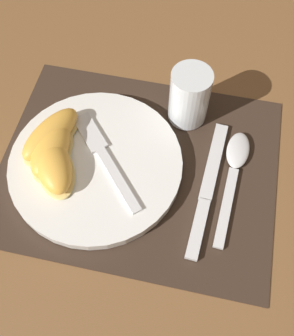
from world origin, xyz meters
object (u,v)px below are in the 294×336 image
(spoon, at_px, (235,165))
(citrus_wedge_1, at_px, (51,150))
(plate, at_px, (96,164))
(fork, at_px, (103,153))
(citrus_wedge_0, at_px, (51,135))
(citrus_wedge_2, at_px, (53,165))
(juice_glass, at_px, (189,99))
(knife, at_px, (207,190))

(spoon, xyz_separation_m, citrus_wedge_1, (-0.26, -0.05, 0.03))
(plate, distance_m, fork, 0.02)
(citrus_wedge_0, distance_m, citrus_wedge_2, 0.05)
(plate, relative_size, citrus_wedge_1, 2.49)
(spoon, height_order, citrus_wedge_2, citrus_wedge_2)
(juice_glass, relative_size, citrus_wedge_2, 0.81)
(knife, xyz_separation_m, spoon, (0.03, 0.05, 0.00))
(knife, xyz_separation_m, citrus_wedge_2, (-0.22, -0.02, 0.03))
(fork, relative_size, citrus_wedge_0, 1.24)
(fork, relative_size, citrus_wedge_2, 1.30)
(citrus_wedge_0, xyz_separation_m, citrus_wedge_1, (0.01, -0.02, 0.00))
(spoon, bearing_deg, knife, -125.11)
(knife, relative_size, citrus_wedge_2, 1.93)
(fork, bearing_deg, juice_glass, 44.89)
(citrus_wedge_1, relative_size, citrus_wedge_2, 0.89)
(plate, bearing_deg, citrus_wedge_1, -178.23)
(knife, relative_size, spoon, 1.17)
(juice_glass, xyz_separation_m, knife, (0.05, -0.13, -0.04))
(fork, distance_m, citrus_wedge_2, 0.07)
(plate, relative_size, spoon, 1.34)
(juice_glass, bearing_deg, fork, -135.11)
(juice_glass, bearing_deg, citrus_wedge_2, -138.85)
(plate, relative_size, knife, 1.15)
(knife, distance_m, citrus_wedge_2, 0.22)
(plate, height_order, fork, fork)
(fork, bearing_deg, citrus_wedge_0, 174.13)
(plate, distance_m, knife, 0.17)
(spoon, bearing_deg, citrus_wedge_2, -164.70)
(fork, bearing_deg, citrus_wedge_1, -167.26)
(spoon, bearing_deg, juice_glass, 137.56)
(knife, height_order, fork, fork)
(plate, distance_m, citrus_wedge_0, 0.08)
(juice_glass, distance_m, spoon, 0.12)
(plate, xyz_separation_m, spoon, (0.20, 0.04, -0.00))
(fork, bearing_deg, spoon, 8.92)
(juice_glass, height_order, citrus_wedge_1, juice_glass)
(juice_glass, relative_size, citrus_wedge_1, 0.91)
(spoon, bearing_deg, fork, -171.08)
(fork, height_order, citrus_wedge_1, citrus_wedge_1)
(knife, bearing_deg, spoon, 54.89)
(spoon, distance_m, citrus_wedge_1, 0.27)
(juice_glass, bearing_deg, plate, -133.53)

